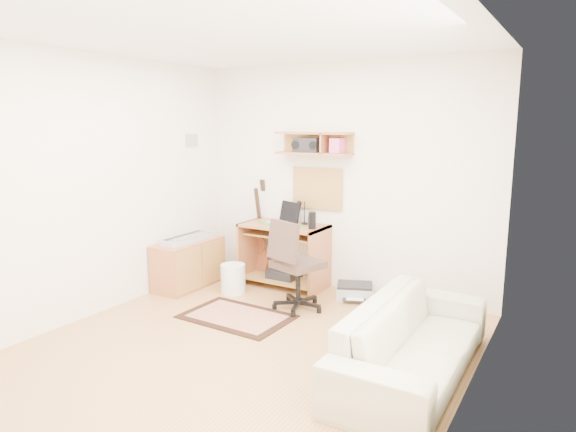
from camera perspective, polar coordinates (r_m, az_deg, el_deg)
The scene contains 22 objects.
floor at distance 4.50m, azimuth -5.35°, elevation -15.00°, with size 3.60×4.00×0.01m, color tan.
ceiling at distance 4.13m, azimuth -6.00°, elevation 19.87°, with size 3.60×4.00×0.01m, color white.
back_wall at distance 5.84m, azimuth 6.07°, elevation 4.22°, with size 3.60×0.01×2.60m, color white.
left_wall at distance 5.38m, azimuth -21.40°, elevation 3.03°, with size 0.01×4.00×2.60m, color white.
right_wall at distance 3.39m, azimuth 19.79°, elevation -0.79°, with size 0.01×4.00×2.60m, color white.
wall_shelf at distance 5.83m, azimuth 2.89°, elevation 8.19°, with size 0.90×0.25×0.26m, color #B2693E.
cork_board at distance 5.96m, azimuth 3.32°, elevation 3.12°, with size 0.64×0.03×0.49m, color tan.
wall_photo at distance 6.36m, azimuth -10.81°, elevation 8.39°, with size 0.02×0.20×0.15m, color #4C8CBF.
desk at distance 6.04m, azimuth -0.46°, elevation -4.45°, with size 1.00×0.55×0.75m, color #B2693E, non-canonical shape.
laptop at distance 5.92m, azimuth -0.68°, elevation 0.28°, with size 0.35×0.35×0.27m, color silver, non-canonical shape.
speaker at distance 5.70m, azimuth 2.74°, elevation -0.50°, with size 0.09×0.09×0.19m, color black.
desk_lamp at distance 5.95m, azimuth 1.88°, elevation 0.40°, with size 0.09×0.09×0.28m, color black, non-canonical shape.
pencil_cup at distance 5.88m, azimuth 2.59°, elevation -0.59°, with size 0.07×0.07×0.10m, color #314E93.
boombox at distance 5.86m, azimuth 2.16°, elevation 8.01°, with size 0.31×0.14×0.16m, color black.
rug at distance 5.22m, azimuth -5.78°, elevation -11.19°, with size 1.07×0.71×0.01m, color #D5B68F.
task_chair at distance 5.26m, azimuth 1.15°, elevation -5.46°, with size 0.50×0.50×0.97m, color #3D2C24, non-canonical shape.
cabinet at distance 6.17m, azimuth -11.14°, elevation -5.29°, with size 0.40×0.90×0.55m, color #B2693E.
music_keyboard at distance 6.10m, azimuth -11.24°, elevation -2.52°, with size 0.22×0.71×0.06m, color #B2B5BA.
guitar at distance 6.34m, azimuth -3.48°, elevation -1.47°, with size 0.33×0.21×1.24m, color #A35732, non-canonical shape.
waste_basket at distance 5.88m, azimuth -6.22°, elevation -7.03°, with size 0.28×0.28×0.34m, color white.
printer at distance 5.76m, azimuth 7.53°, elevation -8.31°, with size 0.40×0.31×0.15m, color #A5A8AA.
sofa at distance 4.08m, azimuth 14.00°, elevation -12.15°, with size 1.93×0.56×0.75m, color beige.
Camera 1 is at (2.41, -3.28, 1.92)m, focal length 31.53 mm.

